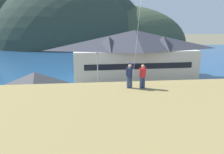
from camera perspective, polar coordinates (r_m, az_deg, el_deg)
The scene contains 19 objects.
ground_plane at distance 23.85m, azimuth 2.71°, elevation -13.25°, with size 600.00×600.00×0.00m, color #66604C.
parking_lot_pad at distance 28.34m, azimuth 1.10°, elevation -8.66°, with size 40.00×20.00×0.10m, color gray.
bay_water at distance 81.81m, azimuth -3.95°, elevation 5.86°, with size 360.00×84.00×0.03m, color navy.
far_hill_east_peak at distance 136.20m, azimuth -18.11°, elevation 8.23°, with size 132.78×52.59×87.22m, color #2D3D33.
far_hill_center_saddle at distance 131.85m, azimuth -12.29°, elevation 8.44°, with size 87.56×72.50×74.51m, color #2D3D33.
far_hill_far_shoulder at distance 141.87m, azimuth 2.08°, elevation 9.06°, with size 87.11×65.47×48.92m, color #3D4C38.
harbor_lodge at distance 44.57m, azimuth 6.08°, elevation 6.42°, with size 26.78×10.64×10.06m.
storage_shed_near_lot at distance 29.61m, azimuth -19.91°, elevation -3.29°, with size 7.03×6.23×4.99m.
storage_shed_waterside at distance 45.51m, azimuth -0.84°, elevation 2.56°, with size 6.63×5.30×4.11m.
wharf_dock at distance 56.63m, azimuth -1.49°, elevation 2.87°, with size 3.20×13.57×0.70m.
moored_boat_wharfside at distance 54.08m, azimuth -4.88°, elevation 2.72°, with size 2.85×6.85×2.16m.
parked_car_mid_row_near at distance 31.80m, azimuth 18.65°, elevation -4.95°, with size 4.26×2.17×1.82m.
parked_car_lone_by_shed at distance 27.89m, azimuth 22.89°, elevation -7.89°, with size 4.26×2.18×1.82m.
parked_car_front_row_end at distance 22.55m, azimuth -6.67°, elevation -11.96°, with size 4.25×2.15×1.82m.
parked_car_mid_row_far at distance 25.69m, azimuth 14.02°, elevation -9.03°, with size 4.27×2.20×1.82m.
parked_car_mid_row_center at distance 29.90m, azimuth 2.68°, elevation -5.39°, with size 4.35×2.35×1.82m.
parking_light_pole at distance 32.31m, azimuth -3.90°, elevation 1.52°, with size 0.24×0.78×6.85m.
person_kite_flyer at distance 15.23m, azimuth 4.77°, elevation 0.50°, with size 0.52×0.68×1.86m.
person_companion at distance 15.28m, azimuth 8.29°, elevation 0.38°, with size 0.53×0.40×1.74m.
Camera 1 is at (-3.47, -21.04, 10.68)m, focal length 33.80 mm.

